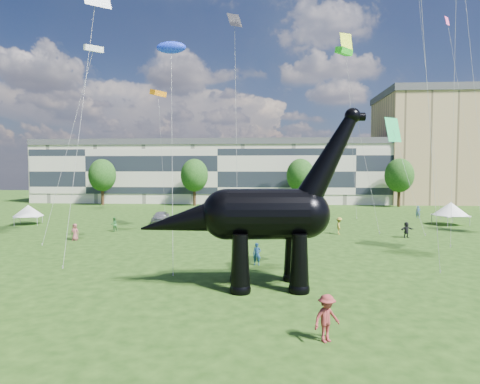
{
  "coord_description": "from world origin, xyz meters",
  "views": [
    {
      "loc": [
        1.93,
        -22.34,
        6.59
      ],
      "look_at": [
        -0.18,
        8.0,
        5.0
      ],
      "focal_mm": 30.0,
      "sensor_mm": 36.0,
      "label": 1
    }
  ],
  "objects": [
    {
      "name": "car_silver",
      "position": [
        -11.74,
        27.7,
        0.74
      ],
      "size": [
        1.95,
        4.43,
        1.48
      ],
      "primitive_type": "imported",
      "rotation": [
        0.0,
        0.0,
        0.05
      ],
      "color": "#A3A4A8",
      "rests_on": "ground"
    },
    {
      "name": "tree_mid_left",
      "position": [
        -12.0,
        53.0,
        6.29
      ],
      "size": [
        5.2,
        5.2,
        9.44
      ],
      "color": "#382314",
      "rests_on": "ground"
    },
    {
      "name": "gazebo_left",
      "position": [
        -27.54,
        24.91,
        1.69
      ],
      "size": [
        4.35,
        4.35,
        2.41
      ],
      "rotation": [
        0.0,
        0.0,
        0.31
      ],
      "color": "silver",
      "rests_on": "ground"
    },
    {
      "name": "visitors",
      "position": [
        0.31,
        15.26,
        0.85
      ],
      "size": [
        55.19,
        42.81,
        1.85
      ],
      "color": "#944D4A",
      "rests_on": "ground"
    },
    {
      "name": "apartment_block",
      "position": [
        40.0,
        65.0,
        11.0
      ],
      "size": [
        28.0,
        18.0,
        22.0
      ],
      "primitive_type": "cube",
      "color": "tan",
      "rests_on": "ground"
    },
    {
      "name": "terrace_row",
      "position": [
        -8.0,
        62.0,
        6.0
      ],
      "size": [
        78.0,
        11.0,
        12.0
      ],
      "primitive_type": "cube",
      "color": "beige",
      "rests_on": "ground"
    },
    {
      "name": "dinosaur_sculpture",
      "position": [
        1.38,
        0.25,
        3.98
      ],
      "size": [
        12.93,
        3.83,
        10.54
      ],
      "rotation": [
        0.0,
        0.0,
        0.09
      ],
      "color": "black",
      "rests_on": "ground"
    },
    {
      "name": "gazebo_near",
      "position": [
        6.36,
        26.62,
        1.85
      ],
      "size": [
        4.21,
        4.21,
        2.63
      ],
      "rotation": [
        0.0,
        0.0,
        -0.13
      ],
      "color": "white",
      "rests_on": "ground"
    },
    {
      "name": "car_white",
      "position": [
        -7.32,
        23.23,
        0.71
      ],
      "size": [
        5.64,
        4.57,
        1.43
      ],
      "primitive_type": "imported",
      "rotation": [
        0.0,
        0.0,
        1.06
      ],
      "color": "silver",
      "rests_on": "ground"
    },
    {
      "name": "tree_far_right",
      "position": [
        26.0,
        53.0,
        6.29
      ],
      "size": [
        5.2,
        5.2,
        9.44
      ],
      "color": "#382314",
      "rests_on": "ground"
    },
    {
      "name": "gazebo_far",
      "position": [
        24.28,
        28.16,
        1.96
      ],
      "size": [
        4.84,
        4.84,
        2.79
      ],
      "rotation": [
        0.0,
        0.0,
        0.24
      ],
      "color": "white",
      "rests_on": "ground"
    },
    {
      "name": "car_grey",
      "position": [
        -6.98,
        25.66,
        0.82
      ],
      "size": [
        5.17,
        2.46,
        1.64
      ],
      "primitive_type": "imported",
      "rotation": [
        0.0,
        0.0,
        1.72
      ],
      "color": "gray",
      "rests_on": "ground"
    },
    {
      "name": "car_dark",
      "position": [
        4.89,
        22.17,
        0.75
      ],
      "size": [
        4.38,
        5.55,
        1.5
      ],
      "primitive_type": "imported",
      "rotation": [
        0.0,
        0.0,
        -0.51
      ],
      "color": "#595960",
      "rests_on": "ground"
    },
    {
      "name": "ground",
      "position": [
        0.0,
        0.0,
        0.0
      ],
      "size": [
        220.0,
        220.0,
        0.0
      ],
      "primitive_type": "plane",
      "color": "#16330C",
      "rests_on": "ground"
    },
    {
      "name": "tree_far_left",
      "position": [
        -30.0,
        53.0,
        6.29
      ],
      "size": [
        5.2,
        5.2,
        9.44
      ],
      "color": "#382314",
      "rests_on": "ground"
    },
    {
      "name": "tree_mid_right",
      "position": [
        8.0,
        53.0,
        6.29
      ],
      "size": [
        5.2,
        5.2,
        9.44
      ],
      "color": "#382314",
      "rests_on": "ground"
    }
  ]
}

